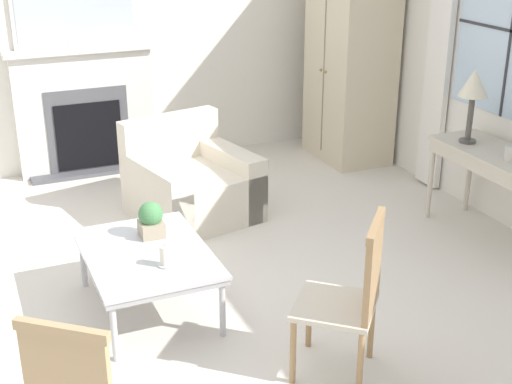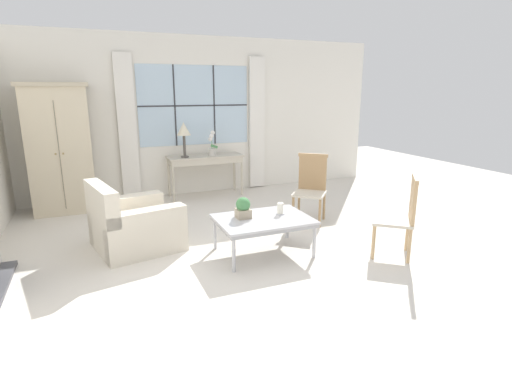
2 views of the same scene
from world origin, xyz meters
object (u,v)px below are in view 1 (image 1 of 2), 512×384
table_lamp (474,87)px  potted_plant_small (151,219)px  fireplace (84,102)px  armoire (350,65)px  console_table (505,166)px  coffee_table (147,257)px  pillar_candle (165,257)px  armchair_upholstered (191,186)px  side_chair_wooden (353,291)px

table_lamp → potted_plant_small: bearing=-88.5°
fireplace → armoire: bearing=75.4°
armoire → console_table: armoire is taller
coffee_table → table_lamp: bearing=95.8°
pillar_candle → armoire: bearing=132.0°
fireplace → armchair_upholstered: fireplace is taller
console_table → potted_plant_small: 2.76m
armoire → coffee_table: (2.21, -2.78, -0.60)m
coffee_table → pillar_candle: bearing=13.5°
side_chair_wooden → pillar_candle: bearing=-137.4°
console_table → pillar_candle: 2.78m
console_table → armchair_upholstered: size_ratio=1.21×
side_chair_wooden → coffee_table: 1.45m
fireplace → potted_plant_small: bearing=-1.5°
fireplace → coffee_table: fireplace is taller
console_table → pillar_candle: console_table is taller
coffee_table → pillar_candle: pillar_candle is taller
console_table → coffee_table: 2.85m
armchair_upholstered → coffee_table: 1.58m
coffee_table → armchair_upholstered: bearing=151.2°
armoire → console_table: (2.31, 0.05, -0.34)m
fireplace → pillar_candle: fireplace is taller
console_table → fireplace: bearing=-138.2°
coffee_table → potted_plant_small: (-0.21, 0.10, 0.16)m
fireplace → coffee_table: bearing=-3.3°
coffee_table → potted_plant_small: bearing=155.8°
console_table → side_chair_wooden: 2.22m
potted_plant_small → console_table: bearing=83.6°
potted_plant_small → pillar_candle: bearing=-4.6°
coffee_table → pillar_candle: size_ratio=7.17×
side_chair_wooden → potted_plant_small: 1.56m
armoire → side_chair_wooden: bearing=-29.6°
console_table → potted_plant_small: bearing=-96.4°
armoire → table_lamp: 1.94m
armoire → armchair_upholstered: 2.31m
console_table → armchair_upholstered: armchair_upholstered is taller
fireplace → table_lamp: size_ratio=3.45×
armoire → armchair_upholstered: (0.83, -2.03, -0.72)m
fireplace → table_lamp: 3.72m
fireplace → console_table: fireplace is taller
potted_plant_small → pillar_candle: (0.46, -0.04, -0.06)m
pillar_candle → armchair_upholstered: bearing=156.7°
table_lamp → side_chair_wooden: table_lamp is taller
console_table → pillar_candle: (0.15, -2.77, -0.16)m
table_lamp → pillar_candle: table_lamp is taller
fireplace → armoire: size_ratio=1.05×
potted_plant_small → side_chair_wooden: bearing=30.1°
console_table → coffee_table: (-0.10, -2.83, -0.26)m
table_lamp → coffee_table: (0.28, -2.76, -0.81)m
fireplace → pillar_candle: size_ratio=13.88×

